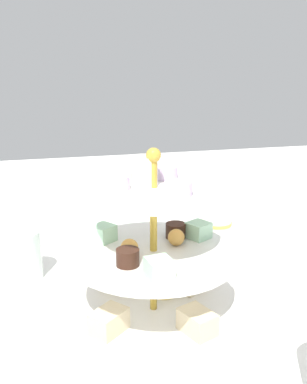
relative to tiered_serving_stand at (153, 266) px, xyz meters
name	(u,v)px	position (x,y,z in m)	size (l,w,h in m)	color
ground_plane	(154,314)	(0.00, 0.00, -0.08)	(2.40, 2.40, 0.00)	white
tiered_serving_stand	(153,266)	(0.00, 0.00, 0.00)	(0.28, 0.28, 0.24)	white
water_glass_short_left	(142,225)	(0.27, -0.05, -0.04)	(0.06, 0.06, 0.07)	silver
teacup_with_saucer	(216,234)	(0.22, -0.19, -0.05)	(0.09, 0.09, 0.05)	white
water_glass_mid_back	(24,255)	(0.17, 0.18, -0.03)	(0.06, 0.06, 0.08)	silver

